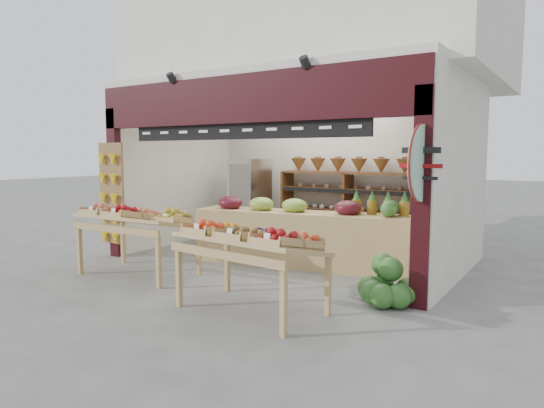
{
  "coord_description": "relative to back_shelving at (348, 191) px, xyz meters",
  "views": [
    {
      "loc": [
        4.37,
        -6.8,
        1.87
      ],
      "look_at": [
        0.07,
        -0.2,
        1.04
      ],
      "focal_mm": 32.0,
      "sensor_mm": 36.0,
      "label": 1
    }
  ],
  "objects": [
    {
      "name": "ground",
      "position": [
        -0.46,
        -1.93,
        -1.14
      ],
      "size": [
        60.0,
        60.0,
        0.0
      ],
      "primitive_type": "plane",
      "color": "#60605C",
      "rests_on": "ground"
    },
    {
      "name": "shop_structure",
      "position": [
        -0.46,
        -0.32,
        2.78
      ],
      "size": [
        6.36,
        5.12,
        5.4
      ],
      "color": "white",
      "rests_on": "ground"
    },
    {
      "name": "banana_board",
      "position": [
        -3.19,
        -3.11,
        -0.02
      ],
      "size": [
        0.6,
        0.15,
        1.8
      ],
      "color": "brown",
      "rests_on": "ground"
    },
    {
      "name": "gift_sign",
      "position": [
        2.29,
        -3.08,
        0.61
      ],
      "size": [
        0.04,
        0.93,
        0.92
      ],
      "color": "#AEDABF",
      "rests_on": "ground"
    },
    {
      "name": "back_shelving",
      "position": [
        0.0,
        0.0,
        0.0
      ],
      "size": [
        2.84,
        0.46,
        1.77
      ],
      "color": "brown",
      "rests_on": "ground"
    },
    {
      "name": "refrigerator",
      "position": [
        -2.08,
        -0.4,
        -0.26
      ],
      "size": [
        0.75,
        0.75,
        1.75
      ],
      "primitive_type": "cube",
      "rotation": [
        0.0,
        0.0,
        -0.11
      ],
      "color": "silver",
      "rests_on": "ground"
    },
    {
      "name": "cardboard_stack",
      "position": [
        -1.95,
        -1.24,
        -0.88
      ],
      "size": [
        1.02,
        0.74,
        0.71
      ],
      "color": "silver",
      "rests_on": "ground"
    },
    {
      "name": "mid_counter",
      "position": [
        -0.04,
        -1.83,
        -0.64
      ],
      "size": [
        3.67,
        1.31,
        1.12
      ],
      "color": "tan",
      "rests_on": "ground"
    },
    {
      "name": "display_table_left",
      "position": [
        -1.93,
        -3.68,
        -0.27
      ],
      "size": [
        1.8,
        1.06,
        1.1
      ],
      "color": "tan",
      "rests_on": "ground"
    },
    {
      "name": "display_table_right",
      "position": [
        0.66,
        -4.18,
        -0.28
      ],
      "size": [
        1.8,
        1.11,
        1.08
      ],
      "color": "tan",
      "rests_on": "ground"
    },
    {
      "name": "watermelon_pile",
      "position": [
        1.91,
        -2.99,
        -0.92
      ],
      "size": [
        0.8,
        0.77,
        0.58
      ],
      "color": "#1F521B",
      "rests_on": "ground"
    }
  ]
}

